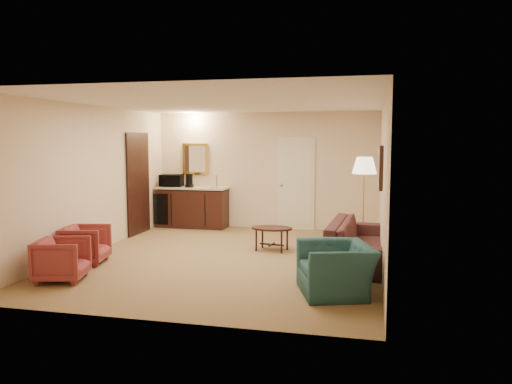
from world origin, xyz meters
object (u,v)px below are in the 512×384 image
rose_chair_near (85,243)px  coffee_table (272,239)px  floor_lamp (364,202)px  waste_bin (219,222)px  wetbar_cabinet (192,207)px  rose_chair_far (62,257)px  microwave (171,179)px  sofa (359,235)px  teal_armchair (336,260)px  coffee_maker (189,181)px

rose_chair_near → coffee_table: (2.75, 1.59, -0.13)m
floor_lamp → waste_bin: (-3.19, 1.25, -0.68)m
wetbar_cabinet → rose_chair_far: wetbar_cabinet is taller
coffee_table → floor_lamp: bearing=22.6°
floor_lamp → microwave: 4.55m
rose_chair_near → coffee_table: bearing=-71.7°
sofa → teal_armchair: sofa is taller
rose_chair_near → rose_chair_far: (0.24, -0.98, -0.00)m
rose_chair_near → waste_bin: size_ratio=2.12×
rose_chair_near → rose_chair_far: rose_chair_near is taller
sofa → floor_lamp: floor_lamp is taller
waste_bin → wetbar_cabinet: bearing=173.9°
wetbar_cabinet → rose_chair_far: 4.56m
rose_chair_far → coffee_maker: 4.56m
microwave → sofa: bearing=-33.5°
microwave → coffee_maker: microwave is taller
wetbar_cabinet → coffee_maker: bearing=-122.7°
teal_armchair → waste_bin: 5.11m
teal_armchair → rose_chair_far: bearing=-103.9°
floor_lamp → coffee_table: bearing=-157.4°
teal_armchair → rose_chair_near: bearing=-117.9°
rose_chair_far → coffee_table: (2.51, 2.57, -0.12)m
microwave → coffee_maker: (0.46, -0.07, -0.02)m
coffee_table → coffee_maker: 3.11m
teal_armchair → waste_bin: size_ratio=3.12×
wetbar_cabinet → rose_chair_far: bearing=-93.3°
teal_armchair → microwave: (-4.05, 4.28, 0.65)m
teal_armchair → wetbar_cabinet: bearing=-158.4°
rose_chair_near → floor_lamp: (4.34, 2.25, 0.50)m
rose_chair_far → microwave: bearing=-11.8°
microwave → teal_armchair: bearing=-49.7°
coffee_table → teal_armchair: bearing=-60.4°
coffee_maker → floor_lamp: bearing=-28.4°
teal_armchair → coffee_maker: coffee_maker is taller
rose_chair_near → rose_chair_far: size_ratio=1.01×
microwave → coffee_maker: bearing=-12.1°
floor_lamp → waste_bin: bearing=158.6°
rose_chair_near → coffee_table: rose_chair_near is taller
floor_lamp → rose_chair_near: bearing=-152.6°
coffee_table → waste_bin: bearing=129.9°
wetbar_cabinet → sofa: wetbar_cabinet is taller
wetbar_cabinet → floor_lamp: size_ratio=0.97×
wetbar_cabinet → teal_armchair: (3.55, -4.27, -0.02)m
wetbar_cabinet → waste_bin: 0.72m
teal_armchair → microwave: size_ratio=2.00×
coffee_table → microwave: bearing=144.1°
coffee_table → floor_lamp: (1.59, 0.66, 0.63)m
wetbar_cabinet → floor_lamp: floor_lamp is taller
floor_lamp → coffee_maker: size_ratio=5.59×
sofa → coffee_table: (-1.55, 0.52, -0.24)m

